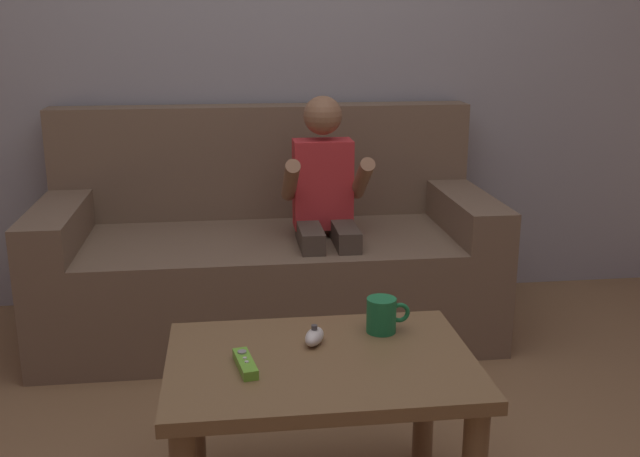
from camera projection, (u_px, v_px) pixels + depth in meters
name	position (u px, v px, depth m)	size (l,w,h in m)	color
wall_back	(277.00, 22.00, 3.22)	(4.34, 0.05, 2.50)	#999EA8
couch	(268.00, 256.00, 3.09)	(1.81, 0.80, 0.90)	#75604C
person_seated_on_couch	(326.00, 207.00, 2.87)	(0.33, 0.40, 0.98)	#4C4238
coffee_table	(321.00, 388.00, 1.86)	(0.76, 0.54, 0.45)	brown
game_remote_lime_near_edge	(245.00, 364.00, 1.78)	(0.06, 0.14, 0.03)	#72C638
nunchuk_white	(314.00, 336.00, 1.91)	(0.07, 0.10, 0.05)	white
coffee_mug	(382.00, 315.00, 1.98)	(0.12, 0.08, 0.09)	#1E7F47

